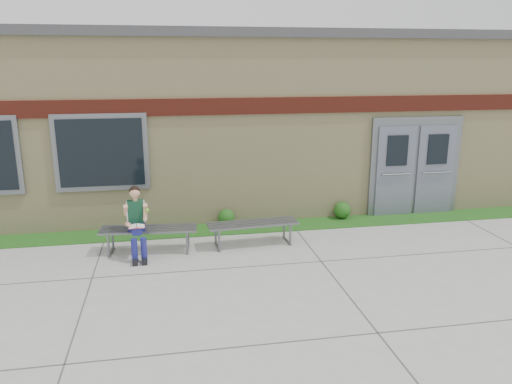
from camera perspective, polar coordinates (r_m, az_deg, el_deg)
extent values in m
plane|color=#9E9E99|center=(8.52, 1.99, -9.69)|extent=(80.00, 80.00, 0.00)
cube|color=#1F4913|center=(10.90, -0.91, -4.07)|extent=(16.00, 0.80, 0.02)
cube|color=beige|center=(13.76, -3.29, 8.37)|extent=(16.00, 6.00, 4.00)
cube|color=#3F3F42|center=(13.69, -3.42, 17.13)|extent=(16.20, 6.20, 0.20)
cube|color=maroon|center=(10.72, -1.30, 9.80)|extent=(16.00, 0.06, 0.35)
cube|color=slate|center=(10.78, -17.26, 4.33)|extent=(1.90, 0.08, 1.60)
cube|color=black|center=(10.74, -17.29, 4.30)|extent=(1.70, 0.04, 1.40)
cube|color=slate|center=(12.20, 17.67, 2.82)|extent=(2.20, 0.08, 2.30)
cube|color=slate|center=(11.95, 15.62, 2.25)|extent=(0.92, 0.06, 2.10)
cube|color=slate|center=(12.42, 19.78, 2.38)|extent=(0.92, 0.06, 2.10)
cube|color=slate|center=(9.66, -12.16, -4.15)|extent=(1.84, 0.66, 0.04)
cube|color=slate|center=(9.79, -16.33, -5.68)|extent=(0.09, 0.50, 0.41)
cube|color=slate|center=(9.73, -7.82, -5.33)|extent=(0.09, 0.50, 0.41)
cube|color=slate|center=(9.78, -0.36, -3.61)|extent=(1.81, 0.62, 0.03)
cube|color=slate|center=(9.77, -4.48, -5.18)|extent=(0.08, 0.49, 0.40)
cube|color=slate|center=(10.00, 3.66, -4.69)|extent=(0.08, 0.49, 0.40)
cube|color=navy|center=(9.59, -13.47, -3.79)|extent=(0.33, 0.24, 0.15)
cube|color=#103B25|center=(9.49, -13.57, -2.19)|extent=(0.30, 0.20, 0.42)
sphere|color=#E09D7B|center=(9.38, -13.71, -0.06)|extent=(0.20, 0.20, 0.19)
sphere|color=black|center=(9.40, -13.71, 0.07)|extent=(0.21, 0.21, 0.20)
cylinder|color=navy|center=(9.36, -13.97, -4.17)|extent=(0.16, 0.39, 0.14)
cylinder|color=navy|center=(9.36, -12.95, -4.11)|extent=(0.16, 0.39, 0.14)
cylinder|color=navy|center=(9.26, -13.72, -6.53)|extent=(0.11, 0.11, 0.46)
cylinder|color=navy|center=(9.26, -12.69, -6.47)|extent=(0.11, 0.11, 0.46)
cube|color=black|center=(9.27, -13.64, -7.73)|extent=(0.11, 0.24, 0.09)
cube|color=black|center=(9.27, -12.61, -7.67)|extent=(0.11, 0.24, 0.09)
cylinder|color=#E09D7B|center=(9.42, -14.65, -2.03)|extent=(0.10, 0.21, 0.24)
cylinder|color=#E09D7B|center=(9.42, -12.53, -1.90)|extent=(0.10, 0.21, 0.24)
cube|color=white|center=(9.23, -13.48, -3.81)|extent=(0.30, 0.22, 0.01)
cube|color=#CD4D59|center=(9.23, -13.48, -3.88)|extent=(0.30, 0.23, 0.01)
sphere|color=#74BD32|center=(9.30, -12.34, -2.06)|extent=(0.08, 0.08, 0.08)
sphere|color=#1F4913|center=(11.01, -3.42, -2.87)|extent=(0.35, 0.35, 0.35)
sphere|color=#1F4913|center=(11.62, 9.83, -2.05)|extent=(0.38, 0.38, 0.38)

